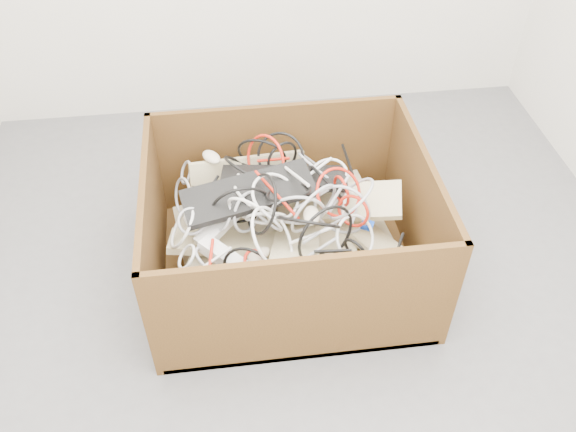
{
  "coord_description": "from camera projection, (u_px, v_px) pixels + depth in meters",
  "views": [
    {
      "loc": [
        -0.25,
        -1.56,
        1.97
      ],
      "look_at": [
        -0.03,
        0.2,
        0.3
      ],
      "focal_mm": 37.93,
      "sensor_mm": 36.0,
      "label": 1
    }
  ],
  "objects": [
    {
      "name": "power_strip_right",
      "position": [
        235.0,
        265.0,
        2.22
      ],
      "size": [
        0.28,
        0.26,
        0.1
      ],
      "primitive_type": "cube",
      "rotation": [
        -0.1,
        0.17,
        -0.74
      ],
      "color": "white",
      "rests_on": "keyboard_pile"
    },
    {
      "name": "cable_tangle",
      "position": [
        282.0,
        203.0,
        2.33
      ],
      "size": [
        0.9,
        0.78,
        0.41
      ],
      "color": "silver",
      "rests_on": "keyboard_pile"
    },
    {
      "name": "power_strip_left",
      "position": [
        229.0,
        215.0,
        2.34
      ],
      "size": [
        0.29,
        0.27,
        0.14
      ],
      "primitive_type": "cube",
      "rotation": [
        0.14,
        -0.26,
        0.73
      ],
      "color": "white",
      "rests_on": "keyboard_pile"
    },
    {
      "name": "vga_plug",
      "position": [
        367.0,
        225.0,
        2.31
      ],
      "size": [
        0.06,
        0.06,
        0.03
      ],
      "primitive_type": "cube",
      "rotation": [
        0.09,
        0.14,
        -0.43
      ],
      "color": "#0B34AE",
      "rests_on": "keyboard_pile"
    },
    {
      "name": "ground",
      "position": [
        301.0,
        302.0,
        2.5
      ],
      "size": [
        3.0,
        3.0,
        0.0
      ],
      "primitive_type": "plane",
      "color": "#58575A",
      "rests_on": "ground"
    },
    {
      "name": "keyboard_pile",
      "position": [
        292.0,
        216.0,
        2.47
      ],
      "size": [
        1.05,
        0.93,
        0.39
      ],
      "color": "beige",
      "rests_on": "cardboard_box"
    },
    {
      "name": "mice_scatter",
      "position": [
        276.0,
        215.0,
        2.36
      ],
      "size": [
        0.67,
        0.59,
        0.22
      ],
      "color": "beige",
      "rests_on": "keyboard_pile"
    },
    {
      "name": "room_shell",
      "position": [
        308.0,
        10.0,
        1.65
      ],
      "size": [
        3.04,
        3.04,
        2.5
      ],
      "color": "silver",
      "rests_on": "ground"
    },
    {
      "name": "cardboard_box",
      "position": [
        285.0,
        247.0,
        2.53
      ],
      "size": [
        1.1,
        0.92,
        0.55
      ],
      "color": "#3A240E",
      "rests_on": "ground"
    }
  ]
}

